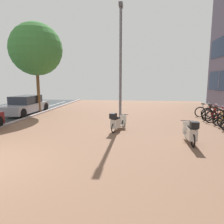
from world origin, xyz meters
TOP-DOWN VIEW (x-y plane):
  - ground at (1.43, 0.00)m, footprint 21.00×40.00m
  - bicycle_rack_06 at (9.39, 6.54)m, footprint 1.26×0.48m
  - bicycle_rack_07 at (9.31, 7.19)m, footprint 1.46×0.48m
  - bicycle_rack_08 at (9.27, 7.84)m, footprint 1.40×0.48m
  - bicycle_rack_09 at (9.47, 8.50)m, footprint 1.39×0.48m
  - bicycle_rack_10 at (9.25, 9.15)m, footprint 1.37×0.48m
  - scooter_near at (6.74, 3.03)m, footprint 0.52×1.72m
  - scooter_mid at (3.73, 4.72)m, footprint 0.84×1.66m
  - parked_car_far at (-3.49, 9.17)m, footprint 1.83×4.41m
  - lamp_post at (3.77, 6.18)m, footprint 0.20×0.52m
  - street_tree at (-2.67, 9.71)m, footprint 3.79×3.79m

SIDE VIEW (x-z plane):
  - ground at x=1.43m, z-range -0.09..0.04m
  - bicycle_rack_06 at x=9.39m, z-range -0.14..0.80m
  - bicycle_rack_10 at x=9.25m, z-range -0.15..0.84m
  - bicycle_rack_08 at x=9.27m, z-range -0.15..0.86m
  - bicycle_rack_09 at x=9.47m, z-range -0.15..0.86m
  - bicycle_rack_07 at x=9.31m, z-range -0.16..0.88m
  - scooter_mid at x=3.73m, z-range -0.05..0.89m
  - scooter_near at x=6.74m, z-range -0.05..0.93m
  - parked_car_far at x=-3.49m, z-range -0.04..1.28m
  - lamp_post at x=3.77m, z-range 0.32..6.65m
  - street_tree at x=-2.67m, z-range 1.38..7.96m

